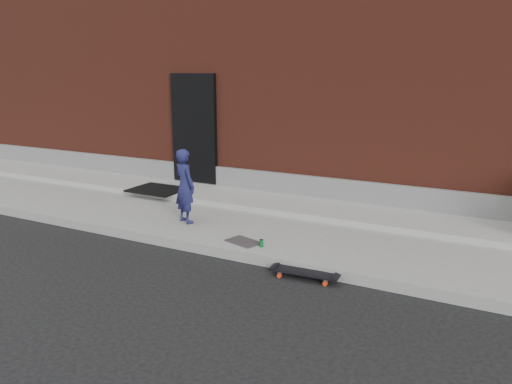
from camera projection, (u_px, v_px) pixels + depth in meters
The scene contains 9 objects.
ground at pixel (231, 260), 6.98m from camera, with size 80.00×80.00×0.00m, color black.
sidewalk at pixel (277, 226), 8.25m from camera, with size 20.00×3.00×0.15m, color slate.
apron at pixel (298, 206), 8.99m from camera, with size 20.00×1.20×0.10m, color gray.
building at pixel (372, 74), 12.40m from camera, with size 20.00×8.10×5.00m.
child at pixel (185, 186), 8.08m from camera, with size 0.44×0.29×1.22m, color #1A1C49.
skateboard at pixel (304, 273), 6.34m from camera, with size 0.89×0.28×0.10m.
soda_can at pixel (261, 243), 7.06m from camera, with size 0.06×0.06×0.11m, color #1A833D.
doormat at pixel (157, 189), 9.97m from camera, with size 1.04×0.84×0.03m, color black.
utility_plate at pixel (243, 242), 7.26m from camera, with size 0.50×0.32×0.02m, color #59595F.
Camera 1 is at (3.34, -5.64, 2.60)m, focal length 35.00 mm.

